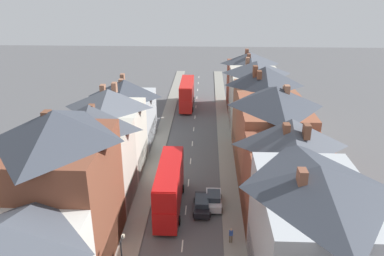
# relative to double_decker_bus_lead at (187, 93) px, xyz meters

# --- Properties ---
(pavement_left) EXTENTS (2.20, 104.00, 0.14)m
(pavement_left) POSITION_rel_double_decker_bus_lead_xyz_m (-3.29, -21.82, -2.75)
(pavement_left) COLOR gray
(pavement_left) RESTS_ON ground
(pavement_right) EXTENTS (2.20, 104.00, 0.14)m
(pavement_right) POSITION_rel_double_decker_bus_lead_xyz_m (6.91, -21.82, -2.75)
(pavement_right) COLOR gray
(pavement_right) RESTS_ON ground
(centre_line_dashes) EXTENTS (0.14, 97.80, 0.01)m
(centre_line_dashes) POSITION_rel_double_decker_bus_lead_xyz_m (1.81, -23.82, -2.81)
(centre_line_dashes) COLOR silver
(centre_line_dashes) RESTS_ON ground
(terrace_row_left) EXTENTS (8.00, 61.26, 14.28)m
(terrace_row_left) POSITION_rel_double_decker_bus_lead_xyz_m (-8.38, -43.84, 3.16)
(terrace_row_left) COLOR brown
(terrace_row_left) RESTS_ON ground
(terrace_row_right) EXTENTS (8.00, 78.17, 12.95)m
(terrace_row_right) POSITION_rel_double_decker_bus_lead_xyz_m (11.99, -34.37, 3.03)
(terrace_row_right) COLOR brown
(terrace_row_right) RESTS_ON ground
(double_decker_bus_lead) EXTENTS (2.74, 10.80, 5.30)m
(double_decker_bus_lead) POSITION_rel_double_decker_bus_lead_xyz_m (0.00, 0.00, 0.00)
(double_decker_bus_lead) COLOR red
(double_decker_bus_lead) RESTS_ON ground
(double_decker_bus_mid_street) EXTENTS (2.74, 10.80, 5.30)m
(double_decker_bus_mid_street) POSITION_rel_double_decker_bus_lead_xyz_m (0.00, -35.44, 0.00)
(double_decker_bus_mid_street) COLOR red
(double_decker_bus_mid_street) RESTS_ON ground
(car_parked_left_a) EXTENTS (1.90, 4.48, 1.58)m
(car_parked_left_a) POSITION_rel_double_decker_bus_lead_xyz_m (3.61, -35.74, -2.01)
(car_parked_left_a) COLOR black
(car_parked_left_a) RESTS_ON ground
(car_parked_right_a) EXTENTS (1.90, 4.10, 1.70)m
(car_parked_right_a) POSITION_rel_double_decker_bus_lead_xyz_m (4.91, -34.80, -1.96)
(car_parked_right_a) COLOR silver
(car_parked_right_a) RESTS_ON ground
(pedestrian_mid_right) EXTENTS (0.36, 0.22, 1.61)m
(pedestrian_mid_right) POSITION_rel_double_decker_bus_lead_xyz_m (6.50, -41.26, -1.78)
(pedestrian_mid_right) COLOR brown
(pedestrian_mid_right) RESTS_ON pavement_right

